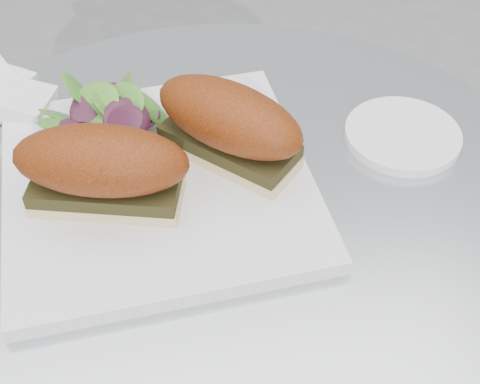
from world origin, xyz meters
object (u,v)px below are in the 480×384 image
(sandwich_right, at_px, (229,124))
(plate, at_px, (158,182))
(saucer, at_px, (403,135))
(sandwich_left, at_px, (102,168))

(sandwich_right, bearing_deg, plate, -123.97)
(sandwich_right, relative_size, saucer, 1.34)
(sandwich_right, height_order, saucer, sandwich_right)
(plate, relative_size, sandwich_right, 1.79)
(plate, height_order, saucer, plate)
(plate, distance_m, sandwich_right, 0.09)
(plate, xyz_separation_m, saucer, (0.26, 0.02, -0.00))
(plate, distance_m, sandwich_left, 0.07)
(sandwich_left, bearing_deg, sandwich_right, 33.95)
(plate, distance_m, saucer, 0.26)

